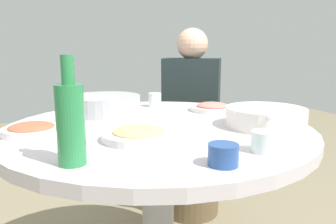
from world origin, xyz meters
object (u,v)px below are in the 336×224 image
Objects in this scene: stool_for_diner_left at (190,180)px; dish_noodles at (138,134)px; diner_left at (192,101)px; tea_cup_near at (265,142)px; green_bottle at (71,122)px; tea_cup_side at (155,100)px; dish_shrimp at (212,107)px; soup_bowl at (265,118)px; tea_cup_far at (223,155)px; round_dining_table at (158,158)px; dish_tofu_braise at (32,129)px; rice_bowl at (105,104)px.

dish_noodles is at bearing -122.49° from stool_for_diner_left.
stool_for_diner_left is at bearing 116.57° from diner_left.
tea_cup_near is 1.30m from stool_for_diner_left.
tea_cup_side is (0.43, 0.72, -0.07)m from green_bottle.
soup_bowl is at bearing -83.56° from dish_shrimp.
tea_cup_far is (0.35, -0.13, -0.08)m from green_bottle.
tea_cup_far is 0.10× the size of diner_left.
diner_left reaches higher than round_dining_table.
tea_cup_far is at bearing -109.81° from stool_for_diner_left.
soup_bowl reaches higher than tea_cup_side.
round_dining_table is at bearing 114.30° from tea_cup_near.
soup_bowl reaches higher than tea_cup_near.
tea_cup_near is 1.15m from diner_left.
soup_bowl is 3.84× the size of tea_cup_far.
diner_left reaches higher than dish_tofu_braise.
dish_noodles is at bearing -178.16° from soup_bowl.
dish_noodles is 0.87× the size of green_bottle.
stool_for_diner_left is at bearing 44.17° from tea_cup_side.
round_dining_table is 15.00× the size of tea_cup_far.
stool_for_diner_left is at bearing 76.71° from tea_cup_near.
round_dining_table is 0.43m from tea_cup_side.
rice_bowl is 0.41× the size of diner_left.
dish_tofu_braise is 2.55× the size of tea_cup_far.
tea_cup_near reaches higher than tea_cup_far.
rice_bowl is 0.74m from diner_left.
dish_noodles is at bearing -124.85° from round_dining_table.
tea_cup_far is at bearing -95.71° from tea_cup_side.
dish_noodles is at bearing 115.03° from tea_cup_far.
green_bottle reaches higher than dish_shrimp.
dish_shrimp is 3.05× the size of tea_cup_side.
soup_bowl is 0.60m from tea_cup_side.
rice_bowl is at bearing -144.75° from stool_for_diner_left.
round_dining_table is 0.25m from dish_noodles.
green_bottle reaches higher than stool_for_diner_left.
tea_cup_side is (-0.07, 0.79, 0.00)m from tea_cup_near.
dish_tofu_braise is at bearing 146.00° from tea_cup_near.
green_bottle is 0.52m from tea_cup_near.
stool_for_diner_left is at bearing 58.07° from round_dining_table.
tea_cup_far is at bearing -45.93° from dish_tofu_braise.
rice_bowl is 0.78m from tea_cup_far.
tea_cup_far is 0.18× the size of stool_for_diner_left.
dish_noodles is (0.04, -0.46, -0.02)m from rice_bowl.
green_bottle reaches higher than soup_bowl.
dish_noodles is 0.55× the size of stool_for_diner_left.
soup_bowl is 0.31m from tea_cup_near.
dish_noodles is 0.38m from tea_cup_near.
soup_bowl reaches higher than dish_noodles.
tea_cup_near is (-0.18, -0.25, -0.00)m from soup_bowl.
tea_cup_far is at bearing -109.81° from diner_left.
diner_left is (0.12, 0.52, -0.05)m from dish_shrimp.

